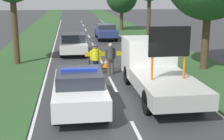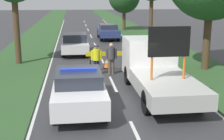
{
  "view_description": "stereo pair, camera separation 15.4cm",
  "coord_description": "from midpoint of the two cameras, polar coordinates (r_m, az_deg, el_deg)",
  "views": [
    {
      "loc": [
        -2.03,
        -11.97,
        4.25
      ],
      "look_at": [
        -0.26,
        0.91,
        1.1
      ],
      "focal_mm": 50.0,
      "sensor_mm": 36.0,
      "label": 1
    },
    {
      "loc": [
        -1.88,
        -11.99,
        4.25
      ],
      "look_at": [
        -0.26,
        0.91,
        1.1
      ],
      "focal_mm": 50.0,
      "sensor_mm": 36.0,
      "label": 2
    }
  ],
  "objects": [
    {
      "name": "ground_plane",
      "position": [
        12.86,
        2.0,
        -5.69
      ],
      "size": [
        160.0,
        160.0,
        0.0
      ],
      "primitive_type": "plane",
      "color": "#333335"
    },
    {
      "name": "lane_markings",
      "position": [
        25.25,
        -2.63,
        3.92
      ],
      "size": [
        6.76,
        60.26,
        0.01
      ],
      "color": "silver",
      "rests_on": "ground"
    },
    {
      "name": "grass_verge_left",
      "position": [
        32.44,
        -13.3,
        5.76
      ],
      "size": [
        3.97,
        120.0,
        0.03
      ],
      "color": "#2D5128",
      "rests_on": "ground"
    },
    {
      "name": "grass_verge_right",
      "position": [
        33.09,
        5.8,
        6.2
      ],
      "size": [
        3.97,
        120.0,
        0.03
      ],
      "color": "#2D5128",
      "rests_on": "ground"
    },
    {
      "name": "police_car",
      "position": [
        11.9,
        -5.71,
        -3.38
      ],
      "size": [
        1.91,
        4.66,
        1.6
      ],
      "rotation": [
        0.0,
        0.0,
        0.07
      ],
      "color": "white",
      "rests_on": "ground"
    },
    {
      "name": "work_truck",
      "position": [
        14.02,
        8.21,
        0.5
      ],
      "size": [
        2.24,
        6.27,
        3.1
      ],
      "rotation": [
        0.0,
        0.0,
        3.17
      ],
      "color": "white",
      "rests_on": "ground"
    },
    {
      "name": "road_barrier",
      "position": [
        17.45,
        -0.51,
        2.69
      ],
      "size": [
        2.46,
        0.08,
        1.15
      ],
      "rotation": [
        0.0,
        0.0,
        -0.06
      ],
      "color": "black",
      "rests_on": "ground"
    },
    {
      "name": "police_officer",
      "position": [
        16.78,
        -2.61,
        2.33
      ],
      "size": [
        0.59,
        0.37,
        1.63
      ],
      "rotation": [
        0.0,
        0.0,
        3.44
      ],
      "color": "#191E38",
      "rests_on": "ground"
    },
    {
      "name": "pedestrian_civilian",
      "position": [
        16.87,
        0.12,
        2.55
      ],
      "size": [
        0.62,
        0.39,
        1.73
      ],
      "rotation": [
        0.0,
        0.0,
        -0.23
      ],
      "color": "brown",
      "rests_on": "ground"
    },
    {
      "name": "traffic_cone_near_police",
      "position": [
        14.98,
        -6.25,
        -1.63
      ],
      "size": [
        0.48,
        0.48,
        0.67
      ],
      "color": "black",
      "rests_on": "ground"
    },
    {
      "name": "traffic_cone_centre_front",
      "position": [
        18.52,
        -0.65,
        1.32
      ],
      "size": [
        0.45,
        0.45,
        0.62
      ],
      "color": "black",
      "rests_on": "ground"
    },
    {
      "name": "queued_car_van_white",
      "position": [
        23.07,
        -6.6,
        4.85
      ],
      "size": [
        1.89,
        4.36,
        1.51
      ],
      "rotation": [
        0.0,
        0.0,
        3.14
      ],
      "color": "silver",
      "rests_on": "ground"
    },
    {
      "name": "queued_car_hatch_blue",
      "position": [
        30.64,
        -0.59,
        7.14
      ],
      "size": [
        1.85,
        4.64,
        1.47
      ],
      "rotation": [
        0.0,
        0.0,
        3.14
      ],
      "color": "navy",
      "rests_on": "ground"
    }
  ]
}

